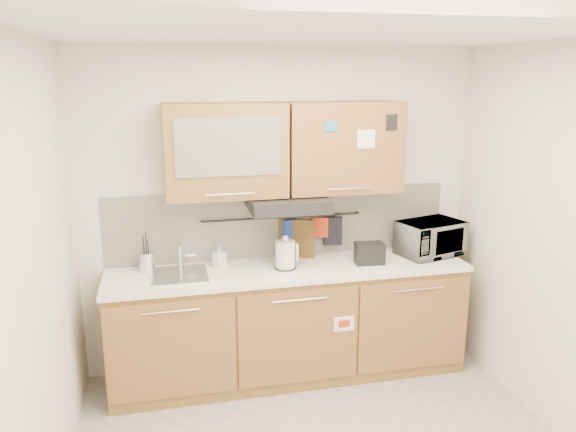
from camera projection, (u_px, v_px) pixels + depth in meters
ceiling at (343, 30)px, 2.84m from camera, size 3.20×3.20×0.00m
wall_back at (281, 211)px, 4.57m from camera, size 3.20×0.00×3.20m
wall_left at (33, 297)px, 2.81m from camera, size 0.00×3.00×3.00m
base_cabinet at (290, 328)px, 4.50m from camera, size 2.80×0.64×0.88m
countertop at (290, 270)px, 4.38m from camera, size 2.82×0.62×0.04m
backsplash at (281, 223)px, 4.59m from camera, size 2.80×0.02×0.56m
upper_cabinets at (285, 149)px, 4.28m from camera, size 1.82×0.37×0.70m
range_hood at (288, 203)px, 4.31m from camera, size 0.60×0.46×0.10m
sink at (179, 275)px, 4.20m from camera, size 0.42×0.40×0.26m
utensil_rail at (282, 217)px, 4.54m from camera, size 1.30×0.02×0.02m
utensil_crock at (147, 261)px, 4.27m from camera, size 0.15×0.15×0.30m
kettle at (285, 255)px, 4.33m from camera, size 0.19×0.18×0.27m
toaster at (369, 253)px, 4.44m from camera, size 0.23×0.15×0.17m
microwave at (430, 238)px, 4.66m from camera, size 0.59×0.48×0.28m
soap_bottle at (220, 256)px, 4.37m from camera, size 0.11×0.11×0.18m
cutting_board at (294, 243)px, 4.60m from camera, size 0.31×0.16×0.41m
oven_mitt at (290, 232)px, 4.56m from camera, size 0.13×0.07×0.21m
dark_pouch at (333, 231)px, 4.65m from camera, size 0.15×0.06×0.24m
pot_holder at (320, 227)px, 4.61m from camera, size 0.13×0.05×0.16m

